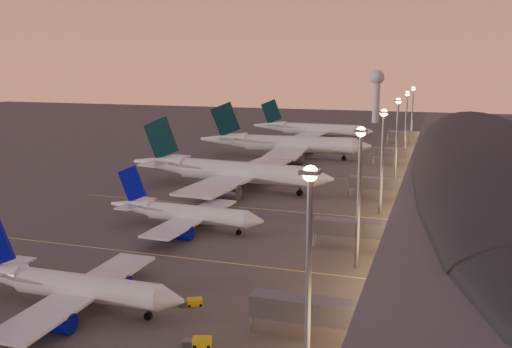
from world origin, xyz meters
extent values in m
plane|color=#403E3B|center=(0.00, 0.00, 0.00)|extent=(700.00, 700.00, 0.00)
cylinder|color=silver|center=(0.30, -31.05, 3.61)|extent=(23.70, 4.19, 4.03)
cone|color=silver|center=(14.05, -30.95, 3.61)|extent=(3.85, 4.06, 4.03)
cube|color=silver|center=(-0.84, -31.05, 2.90)|extent=(7.11, 33.99, 0.44)
cylinder|color=#060984|center=(-0.13, -23.58, 1.54)|extent=(5.37, 3.06, 3.02)
cylinder|color=#060984|center=(-0.03, -38.52, 1.54)|extent=(5.37, 3.06, 3.02)
cube|color=silver|center=(-15.58, -31.15, 4.72)|extent=(3.90, 12.25, 0.28)
cylinder|color=black|center=(10.25, -30.98, 0.80)|extent=(0.32, 0.32, 1.59)
cylinder|color=black|center=(10.25, -30.98, 0.56)|extent=(1.13, 0.71, 1.13)
cylinder|color=black|center=(-1.63, -28.24, 0.80)|extent=(0.32, 0.32, 1.59)
cylinder|color=black|center=(-1.63, -28.24, 0.56)|extent=(1.13, 0.71, 1.13)
cylinder|color=black|center=(-1.59, -33.88, 0.80)|extent=(0.32, 0.32, 1.59)
cylinder|color=black|center=(-1.59, -33.88, 0.56)|extent=(1.13, 0.71, 1.13)
cylinder|color=silver|center=(-1.20, 12.75, 3.61)|extent=(23.86, 5.24, 4.03)
cone|color=silver|center=(12.54, 12.04, 3.61)|extent=(4.02, 4.22, 4.03)
cone|color=silver|center=(-18.37, 13.63, 4.11)|extent=(10.89, 4.58, 4.03)
cube|color=silver|center=(-2.34, 12.81, 2.90)|extent=(8.61, 34.27, 0.44)
cylinder|color=#060984|center=(-1.19, 20.23, 1.54)|extent=(5.50, 3.30, 3.02)
cylinder|color=#060984|center=(-1.96, 5.31, 1.54)|extent=(5.50, 3.30, 3.02)
cube|color=#060984|center=(-17.83, 13.60, 9.34)|extent=(7.41, 0.98, 8.75)
cube|color=silver|center=(-17.07, 13.56, 4.72)|extent=(4.44, 12.41, 0.28)
cylinder|color=black|center=(8.74, 12.24, 0.80)|extent=(0.34, 0.34, 1.59)
cylinder|color=black|center=(8.74, 12.24, 0.56)|extent=(1.16, 0.76, 1.13)
cylinder|color=black|center=(-2.96, 15.67, 0.80)|extent=(0.34, 0.34, 1.59)
cylinder|color=black|center=(-2.96, 15.67, 0.56)|extent=(1.16, 0.76, 1.13)
cylinder|color=black|center=(-3.25, 10.03, 0.80)|extent=(0.34, 0.34, 1.59)
cylinder|color=black|center=(-3.25, 10.03, 0.56)|extent=(1.16, 0.76, 1.13)
cylinder|color=silver|center=(-4.30, 53.95, 5.45)|extent=(40.44, 9.32, 6.06)
cone|color=silver|center=(18.90, 52.04, 5.45)|extent=(6.94, 6.57, 6.06)
cone|color=silver|center=(-33.28, 56.33, 6.21)|extent=(18.53, 7.52, 6.06)
cube|color=silver|center=(-6.23, 54.11, 4.39)|extent=(16.39, 59.33, 0.67)
cylinder|color=slate|center=(-3.88, 66.84, 2.35)|extent=(9.39, 5.27, 4.54)
cylinder|color=slate|center=(-5.99, 41.16, 2.35)|extent=(9.39, 5.27, 4.54)
cube|color=black|center=(-32.38, 56.25, 14.04)|extent=(11.99, 1.88, 13.45)
cube|color=silver|center=(-31.09, 56.15, 7.12)|extent=(8.17, 21.55, 0.42)
cylinder|color=black|center=(12.48, 52.57, 1.21)|extent=(0.52, 0.52, 2.42)
cylinder|color=black|center=(12.48, 52.57, 0.85)|extent=(1.78, 1.20, 1.70)
cylinder|color=black|center=(-7.17, 58.44, 1.21)|extent=(0.52, 0.52, 2.42)
cylinder|color=black|center=(-7.17, 58.44, 0.85)|extent=(1.78, 1.20, 1.70)
cylinder|color=black|center=(-7.86, 49.98, 1.21)|extent=(0.52, 0.52, 2.42)
cylinder|color=black|center=(-7.86, 49.98, 0.85)|extent=(1.78, 1.20, 1.70)
cylinder|color=silver|center=(-3.06, 113.77, 5.71)|extent=(42.29, 9.56, 6.34)
cone|color=silver|center=(21.21, 115.65, 5.71)|extent=(7.23, 6.84, 6.34)
cone|color=silver|center=(-33.39, 111.42, 6.50)|extent=(19.37, 7.78, 6.34)
cube|color=silver|center=(-5.08, 113.62, 4.60)|extent=(16.87, 62.03, 0.70)
cylinder|color=slate|center=(-4.77, 127.16, 2.46)|extent=(9.81, 5.47, 4.75)
cylinder|color=slate|center=(-2.69, 100.28, 2.46)|extent=(9.81, 5.47, 4.75)
cube|color=black|center=(-32.45, 111.50, 14.69)|extent=(12.54, 1.91, 14.07)
cube|color=silver|center=(-31.10, 111.60, 7.45)|extent=(8.45, 22.52, 0.44)
cylinder|color=black|center=(14.50, 115.13, 1.27)|extent=(0.54, 0.54, 2.54)
cylinder|color=black|center=(14.50, 115.13, 0.89)|extent=(1.86, 1.24, 1.77)
cylinder|color=black|center=(-6.77, 117.94, 1.27)|extent=(0.54, 0.54, 2.54)
cylinder|color=black|center=(-6.77, 117.94, 0.89)|extent=(1.86, 1.24, 1.77)
cylinder|color=black|center=(-6.08, 109.09, 1.27)|extent=(0.54, 0.54, 2.54)
cylinder|color=black|center=(-6.08, 109.09, 0.89)|extent=(1.86, 1.24, 1.77)
cylinder|color=silver|center=(-5.56, 170.69, 5.02)|extent=(37.10, 7.47, 5.57)
cone|color=silver|center=(15.82, 169.59, 5.02)|extent=(6.23, 5.87, 5.57)
cone|color=silver|center=(-32.28, 172.07, 5.71)|extent=(16.91, 6.43, 5.57)
cube|color=silver|center=(-7.34, 170.79, 4.04)|extent=(13.47, 54.36, 0.61)
cylinder|color=slate|center=(-5.54, 182.56, 2.16)|extent=(8.53, 4.60, 4.18)
cylinder|color=slate|center=(-6.77, 158.89, 2.16)|extent=(8.53, 4.60, 4.18)
cube|color=black|center=(-31.45, 172.03, 12.91)|extent=(11.02, 1.40, 12.37)
cube|color=silver|center=(-30.26, 171.97, 6.55)|extent=(6.94, 19.68, 0.39)
cylinder|color=black|center=(9.90, 169.89, 1.11)|extent=(0.47, 0.47, 2.23)
cylinder|color=black|center=(9.90, 169.89, 0.78)|extent=(1.61, 1.05, 1.56)
cylinder|color=black|center=(-8.33, 174.74, 1.11)|extent=(0.47, 0.47, 2.23)
cylinder|color=black|center=(-8.33, 174.74, 0.78)|extent=(1.61, 1.05, 1.56)
cylinder|color=black|center=(-8.73, 166.95, 1.11)|extent=(0.47, 0.47, 2.23)
cylinder|color=black|center=(-8.73, 166.95, 0.78)|extent=(1.61, 1.05, 1.56)
cube|color=#48484D|center=(62.00, 72.50, 6.00)|extent=(40.00, 255.00, 12.00)
ellipsoid|color=black|center=(62.00, 72.50, 12.00)|extent=(39.00, 253.00, 10.92)
cube|color=#FDA65B|center=(41.80, 72.50, 5.00)|extent=(0.40, 244.80, 8.00)
cube|color=slate|center=(34.00, -30.00, 4.50)|extent=(16.00, 3.20, 3.00)
cylinder|color=gray|center=(26.00, -30.00, 2.20)|extent=(0.70, 0.70, 4.40)
cube|color=slate|center=(34.00, 10.00, 4.50)|extent=(16.00, 3.20, 3.00)
cylinder|color=gray|center=(26.00, 10.00, 2.20)|extent=(0.70, 0.70, 4.40)
cube|color=slate|center=(34.00, 55.00, 4.50)|extent=(16.00, 3.20, 3.00)
cylinder|color=gray|center=(26.00, 55.00, 2.20)|extent=(0.70, 0.70, 4.40)
cube|color=slate|center=(34.00, 112.00, 4.50)|extent=(16.00, 3.20, 3.00)
cylinder|color=gray|center=(26.00, 112.00, 2.20)|extent=(0.70, 0.70, 4.40)
cube|color=slate|center=(34.00, 168.00, 4.50)|extent=(16.00, 3.20, 3.00)
cylinder|color=gray|center=(26.00, 168.00, 2.20)|extent=(0.70, 0.70, 4.40)
cylinder|color=gray|center=(36.00, -40.00, 12.50)|extent=(0.70, 0.70, 25.00)
cube|color=gray|center=(36.00, -40.00, 25.20)|extent=(2.20, 2.20, 0.50)
sphere|color=#F2A858|center=(36.00, -40.00, 25.00)|extent=(1.80, 1.80, 1.80)
cylinder|color=gray|center=(36.00, 0.00, 12.50)|extent=(0.70, 0.70, 25.00)
cube|color=gray|center=(36.00, 0.00, 25.20)|extent=(2.20, 2.20, 0.50)
sphere|color=#F2A858|center=(36.00, 0.00, 25.00)|extent=(1.80, 1.80, 1.80)
cylinder|color=gray|center=(36.00, 40.00, 12.50)|extent=(0.70, 0.70, 25.00)
cube|color=gray|center=(36.00, 40.00, 25.20)|extent=(2.20, 2.20, 0.50)
sphere|color=#F2A858|center=(36.00, 40.00, 25.00)|extent=(1.80, 1.80, 1.80)
cylinder|color=gray|center=(36.00, 85.00, 12.50)|extent=(0.70, 0.70, 25.00)
cube|color=gray|center=(36.00, 85.00, 25.20)|extent=(2.20, 2.20, 0.50)
sphere|color=#F2A858|center=(36.00, 85.00, 25.00)|extent=(1.80, 1.80, 1.80)
cylinder|color=gray|center=(36.00, 130.00, 12.50)|extent=(0.70, 0.70, 25.00)
cube|color=gray|center=(36.00, 130.00, 25.20)|extent=(2.20, 2.20, 0.50)
sphere|color=#F2A858|center=(36.00, 130.00, 25.00)|extent=(1.80, 1.80, 1.80)
cylinder|color=gray|center=(36.00, 175.00, 12.50)|extent=(0.70, 0.70, 25.00)
cube|color=gray|center=(36.00, 175.00, 25.20)|extent=(2.20, 2.20, 0.50)
sphere|color=#F2A858|center=(36.00, 175.00, 25.00)|extent=(1.80, 1.80, 1.80)
cylinder|color=silver|center=(10.00, 260.00, 13.00)|extent=(4.40, 4.40, 26.00)
sphere|color=silver|center=(10.00, 260.00, 28.00)|extent=(9.00, 9.00, 9.00)
cube|color=#D8C659|center=(0.00, -5.00, 0.01)|extent=(90.00, 0.36, 0.00)
cube|color=#D8C659|center=(0.00, 35.00, 0.01)|extent=(90.00, 0.36, 0.00)
cube|color=#D8C659|center=(0.00, 80.00, 0.01)|extent=(90.00, 0.36, 0.00)
cube|color=#D8C659|center=(0.00, 135.00, 0.01)|extent=(90.00, 0.36, 0.00)
cube|color=yellow|center=(20.85, -35.78, 0.56)|extent=(2.82, 2.23, 1.13)
cube|color=slate|center=(19.10, -36.36, 0.41)|extent=(1.78, 1.71, 0.82)
cylinder|color=black|center=(21.49, -34.76, 0.23)|extent=(0.49, 0.32, 0.45)
cylinder|color=black|center=(21.97, -36.22, 0.23)|extent=(0.49, 0.32, 0.45)
cylinder|color=black|center=(19.74, -35.34, 0.23)|extent=(0.49, 0.32, 0.45)
cylinder|color=black|center=(20.22, -36.80, 0.23)|extent=(0.49, 0.32, 0.45)
cube|color=yellow|center=(14.64, -24.27, 0.53)|extent=(2.72, 2.39, 1.06)
cube|color=slate|center=(13.13, -25.12, 0.39)|extent=(1.79, 1.75, 0.77)
cylinder|color=black|center=(15.04, -23.21, 0.21)|extent=(0.45, 0.36, 0.42)
cylinder|color=black|center=(15.75, -24.47, 0.21)|extent=(0.45, 0.36, 0.42)
cylinder|color=black|center=(13.53, -24.06, 0.21)|extent=(0.45, 0.36, 0.42)
cylinder|color=black|center=(14.24, -25.32, 0.21)|extent=(0.45, 0.36, 0.42)
camera|label=1|loc=(49.31, -99.82, 36.90)|focal=40.00mm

